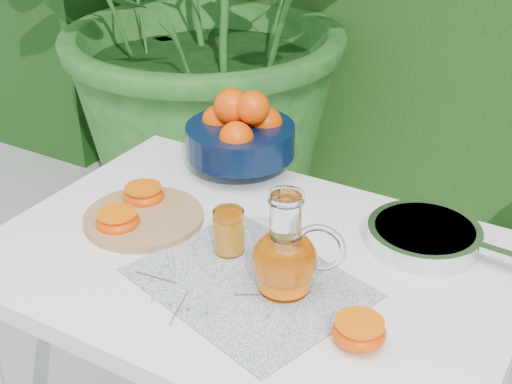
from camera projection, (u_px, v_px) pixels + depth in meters
The scene contains 9 objects.
white_table at pixel (251, 290), 1.41m from camera, with size 1.00×0.70×0.75m.
placemat at pixel (248, 283), 1.29m from camera, with size 0.39×0.31×0.00m, color #0E1F4E.
cutting_board at pixel (144, 218), 1.47m from camera, with size 0.25×0.25×0.02m, color #A7784B.
fruit_bowl at pixel (241, 133), 1.64m from camera, with size 0.33×0.33×0.20m.
juice_pitcher at pixel (286, 257), 1.24m from camera, with size 0.18×0.14×0.19m.
juice_tumbler at pixel (229, 232), 1.36m from camera, with size 0.07×0.07×0.09m.
saute_pan at pixel (426, 236), 1.39m from camera, with size 0.39×0.23×0.04m.
orange_halves at pixel (194, 242), 1.37m from camera, with size 0.67×0.27×0.04m.
thyme_sprigs at pixel (202, 292), 1.26m from camera, with size 0.29×0.21×0.01m.
Camera 1 is at (0.60, -1.00, 1.52)m, focal length 50.00 mm.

